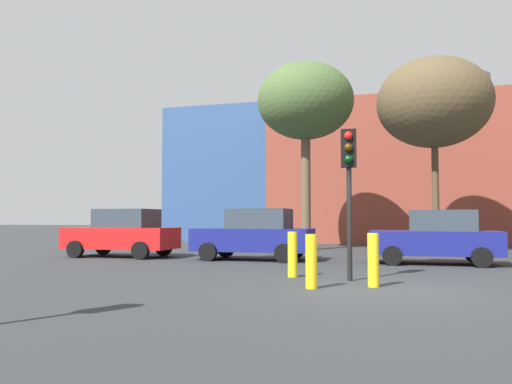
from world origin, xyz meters
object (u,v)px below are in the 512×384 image
object	(u,v)px
bollard_yellow_1	(293,254)
bare_tree_1	(434,103)
parked_car_1	(255,235)
parked_car_0	(122,233)
parked_car_2	(436,237)
traffic_light_island	(349,169)
bollard_yellow_0	(311,261)
bollard_yellow_2	(373,260)
bare_tree_0	(305,102)

from	to	relation	value
bollard_yellow_1	bare_tree_1	bearing A→B (deg)	70.09
parked_car_1	bare_tree_1	bearing A→B (deg)	-135.68
parked_car_0	bare_tree_1	world-z (taller)	bare_tree_1
parked_car_0	parked_car_2	xyz separation A→B (m)	(11.39, 0.00, -0.05)
parked_car_2	bare_tree_1	xyz separation A→B (m)	(0.36, 6.30, 5.73)
traffic_light_island	bare_tree_1	distance (m)	12.51
parked_car_0	traffic_light_island	world-z (taller)	traffic_light_island
traffic_light_island	bollard_yellow_0	xyz separation A→B (m)	(-0.64, -1.55, -2.07)
traffic_light_island	bollard_yellow_2	bearing A→B (deg)	29.18
parked_car_0	bollard_yellow_0	world-z (taller)	parked_car_0
bare_tree_1	bollard_yellow_0	world-z (taller)	bare_tree_1
parked_car_1	bare_tree_0	xyz separation A→B (m)	(0.66, 6.36, 6.12)
parked_car_2	bollard_yellow_1	bearing A→B (deg)	52.82
parked_car_2	bollard_yellow_0	bearing A→B (deg)	67.32
parked_car_1	traffic_light_island	bearing A→B (deg)	126.24
parked_car_1	parked_car_2	distance (m)	6.09
bollard_yellow_0	bollard_yellow_2	size ratio (longest dim) A/B	0.99
parked_car_2	parked_car_0	bearing A→B (deg)	0.00
bare_tree_0	bare_tree_1	bearing A→B (deg)	-0.63
bare_tree_0	bollard_yellow_0	distance (m)	14.91
parked_car_2	bare_tree_1	distance (m)	8.52
bare_tree_1	parked_car_0	bearing A→B (deg)	-151.80
parked_car_1	bollard_yellow_1	world-z (taller)	parked_car_1
bollard_yellow_1	parked_car_0	bearing A→B (deg)	147.82
parked_car_1	bare_tree_1	distance (m)	10.66
parked_car_2	bollard_yellow_0	world-z (taller)	parked_car_2
parked_car_2	traffic_light_island	bearing A→B (deg)	67.20
parked_car_0	parked_car_2	bearing A→B (deg)	-180.00
bare_tree_0	bollard_yellow_0	size ratio (longest dim) A/B	7.89
traffic_light_island	bollard_yellow_1	size ratio (longest dim) A/B	3.17
bollard_yellow_0	bollard_yellow_1	bearing A→B (deg)	112.57
bollard_yellow_1	bollard_yellow_2	bearing A→B (deg)	-33.14
bollard_yellow_2	parked_car_0	bearing A→B (deg)	147.61
parked_car_1	bollard_yellow_1	size ratio (longest dim) A/B	3.71
bollard_yellow_2	bare_tree_1	bearing A→B (deg)	80.96
bare_tree_0	bollard_yellow_2	bearing A→B (deg)	-73.14
bare_tree_1	bollard_yellow_0	size ratio (longest dim) A/B	7.62
parked_car_1	bare_tree_0	distance (m)	8.85
bare_tree_0	bollard_yellow_0	bearing A→B (deg)	-78.95
parked_car_2	bare_tree_0	distance (m)	10.39
parked_car_0	parked_car_2	distance (m)	11.39
bare_tree_0	bollard_yellow_1	xyz separation A→B (m)	(1.75, -11.21, -6.46)
traffic_light_island	bare_tree_0	xyz separation A→B (m)	(-3.21, 11.64, 4.39)
parked_car_0	bollard_yellow_2	world-z (taller)	parked_car_0
bare_tree_1	parked_car_1	bearing A→B (deg)	-135.68
bollard_yellow_1	bollard_yellow_2	xyz separation A→B (m)	(2.05, -1.34, 0.01)
bollard_yellow_0	parked_car_0	bearing A→B (deg)	141.31
bollard_yellow_1	bare_tree_0	bearing A→B (deg)	98.89
parked_car_0	traffic_light_island	xyz separation A→B (m)	(9.17, -5.28, 1.72)
traffic_light_island	bollard_yellow_2	world-z (taller)	traffic_light_island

